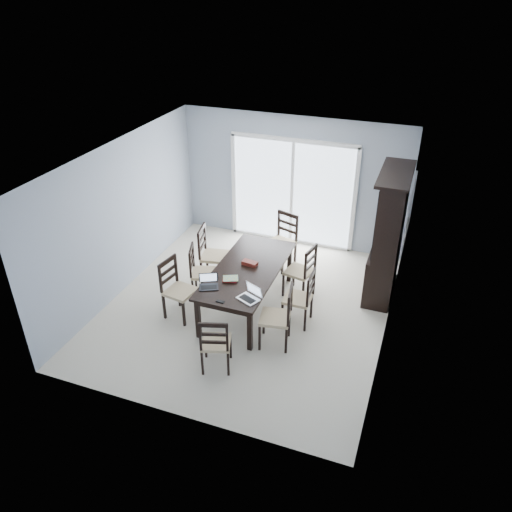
% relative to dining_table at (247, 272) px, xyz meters
% --- Properties ---
extents(floor, '(5.00, 5.00, 0.00)m').
position_rel_dining_table_xyz_m(floor, '(0.00, 0.00, -0.67)').
color(floor, beige).
rests_on(floor, ground).
extents(ceiling, '(5.00, 5.00, 0.00)m').
position_rel_dining_table_xyz_m(ceiling, '(0.00, 0.00, 1.93)').
color(ceiling, white).
rests_on(ceiling, back_wall).
extents(back_wall, '(4.50, 0.02, 2.60)m').
position_rel_dining_table_xyz_m(back_wall, '(0.00, 2.50, 0.63)').
color(back_wall, '#919CAD').
rests_on(back_wall, floor).
extents(wall_left, '(0.02, 5.00, 2.60)m').
position_rel_dining_table_xyz_m(wall_left, '(-2.25, 0.00, 0.63)').
color(wall_left, '#919CAD').
rests_on(wall_left, floor).
extents(wall_right, '(0.02, 5.00, 2.60)m').
position_rel_dining_table_xyz_m(wall_right, '(2.25, 0.00, 0.63)').
color(wall_right, '#919CAD').
rests_on(wall_right, floor).
extents(balcony, '(4.50, 2.00, 0.10)m').
position_rel_dining_table_xyz_m(balcony, '(0.00, 3.50, -0.72)').
color(balcony, gray).
rests_on(balcony, ground).
extents(railing, '(4.50, 0.06, 1.10)m').
position_rel_dining_table_xyz_m(railing, '(0.00, 4.50, -0.12)').
color(railing, '#99999E').
rests_on(railing, balcony).
extents(dining_table, '(1.00, 2.20, 0.75)m').
position_rel_dining_table_xyz_m(dining_table, '(0.00, 0.00, 0.00)').
color(dining_table, black).
rests_on(dining_table, floor).
extents(china_hutch, '(0.50, 1.38, 2.20)m').
position_rel_dining_table_xyz_m(china_hutch, '(2.02, 1.25, 0.40)').
color(china_hutch, black).
rests_on(china_hutch, floor).
extents(sliding_door, '(2.52, 0.05, 2.18)m').
position_rel_dining_table_xyz_m(sliding_door, '(0.00, 2.48, 0.41)').
color(sliding_door, silver).
rests_on(sliding_door, floor).
extents(chair_left_near, '(0.52, 0.50, 1.16)m').
position_rel_dining_table_xyz_m(chair_left_near, '(-1.02, -0.59, -0.06)').
color(chair_left_near, black).
rests_on(chair_left_near, floor).
extents(chair_left_mid, '(0.53, 0.52, 1.09)m').
position_rel_dining_table_xyz_m(chair_left_mid, '(-0.90, 0.04, -0.10)').
color(chair_left_mid, black).
rests_on(chair_left_mid, floor).
extents(chair_left_far, '(0.54, 0.53, 1.20)m').
position_rel_dining_table_xyz_m(chair_left_far, '(-0.95, 0.57, -0.04)').
color(chair_left_far, black).
rests_on(chair_left_far, floor).
extents(chair_right_near, '(0.52, 0.51, 1.16)m').
position_rel_dining_table_xyz_m(chair_right_near, '(0.81, -0.72, -0.06)').
color(chair_right_near, black).
rests_on(chair_right_near, floor).
extents(chair_right_mid, '(0.43, 0.41, 1.10)m').
position_rel_dining_table_xyz_m(chair_right_mid, '(0.98, -0.12, -0.09)').
color(chair_right_mid, black).
rests_on(chair_right_mid, floor).
extents(chair_right_far, '(0.51, 0.50, 1.12)m').
position_rel_dining_table_xyz_m(chair_right_far, '(0.78, 0.63, -0.08)').
color(chair_right_far, black).
rests_on(chair_right_far, floor).
extents(chair_end_near, '(0.50, 0.51, 1.06)m').
position_rel_dining_table_xyz_m(chair_end_near, '(0.13, -1.59, -0.11)').
color(chair_end_near, black).
rests_on(chair_end_near, floor).
extents(chair_end_far, '(0.58, 0.59, 1.21)m').
position_rel_dining_table_xyz_m(chair_end_far, '(0.14, 1.53, -0.04)').
color(chair_end_far, black).
rests_on(chair_end_far, floor).
extents(laptop_dark, '(0.35, 0.31, 0.20)m').
position_rel_dining_table_xyz_m(laptop_dark, '(-0.35, -0.72, 0.13)').
color(laptop_dark, black).
rests_on(laptop_dark, dining_table).
extents(laptop_silver, '(0.37, 0.33, 0.21)m').
position_rel_dining_table_xyz_m(laptop_silver, '(0.32, -0.81, 0.13)').
color(laptop_silver, silver).
rests_on(laptop_silver, dining_table).
extents(book_stack, '(0.28, 0.26, 0.04)m').
position_rel_dining_table_xyz_m(book_stack, '(-0.13, -0.41, 0.10)').
color(book_stack, maroon).
rests_on(book_stack, dining_table).
extents(cell_phone, '(0.13, 0.06, 0.01)m').
position_rel_dining_table_xyz_m(cell_phone, '(-0.04, -1.00, 0.08)').
color(cell_phone, black).
rests_on(cell_phone, dining_table).
extents(game_box, '(0.27, 0.16, 0.06)m').
position_rel_dining_table_xyz_m(game_box, '(-0.00, 0.12, 0.11)').
color(game_box, '#541310').
rests_on(game_box, dining_table).
extents(hot_tub, '(1.86, 1.68, 0.92)m').
position_rel_dining_table_xyz_m(hot_tub, '(-0.46, 3.47, -0.21)').
color(hot_tub, maroon).
rests_on(hot_tub, balcony).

